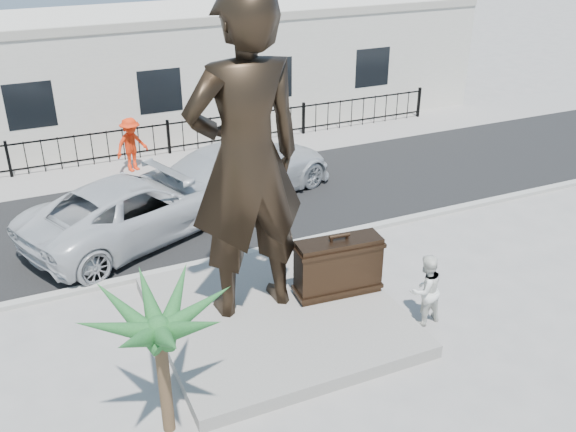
# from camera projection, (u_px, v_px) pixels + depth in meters

# --- Properties ---
(ground) EXTENTS (100.00, 100.00, 0.00)m
(ground) POSITION_uv_depth(u_px,v_px,m) (327.00, 353.00, 13.41)
(ground) COLOR #9E9991
(ground) RESTS_ON ground
(street) EXTENTS (40.00, 7.00, 0.01)m
(street) POSITION_uv_depth(u_px,v_px,m) (210.00, 204.00, 19.95)
(street) COLOR black
(street) RESTS_ON ground
(curb) EXTENTS (40.00, 0.25, 0.12)m
(curb) POSITION_uv_depth(u_px,v_px,m) (250.00, 253.00, 17.06)
(curb) COLOR #A5A399
(curb) RESTS_ON ground
(far_sidewalk) EXTENTS (40.00, 2.50, 0.02)m
(far_sidewalk) POSITION_uv_depth(u_px,v_px,m) (176.00, 161.00, 23.22)
(far_sidewalk) COLOR #9E9991
(far_sidewalk) RESTS_ON ground
(plinth) EXTENTS (5.20, 5.20, 0.30)m
(plinth) POSITION_uv_depth(u_px,v_px,m) (277.00, 315.00, 14.39)
(plinth) COLOR gray
(plinth) RESTS_ON ground
(fence) EXTENTS (22.00, 0.10, 1.20)m
(fence) POSITION_uv_depth(u_px,v_px,m) (169.00, 138.00, 23.61)
(fence) COLOR black
(fence) RESTS_ON ground
(building) EXTENTS (28.00, 7.00, 4.40)m
(building) POSITION_uv_depth(u_px,v_px,m) (139.00, 70.00, 26.34)
(building) COLOR silver
(building) RESTS_ON ground
(statue) EXTENTS (2.60, 1.76, 6.94)m
(statue) POSITION_uv_depth(u_px,v_px,m) (246.00, 161.00, 12.97)
(statue) COLOR black
(statue) RESTS_ON plinth
(suitcase) EXTENTS (2.00, 0.78, 1.38)m
(suitcase) POSITION_uv_depth(u_px,v_px,m) (338.00, 267.00, 14.64)
(suitcase) COLOR black
(suitcase) RESTS_ON plinth
(tourist) EXTENTS (0.88, 0.71, 1.68)m
(tourist) POSITION_uv_depth(u_px,v_px,m) (425.00, 290.00, 14.05)
(tourist) COLOR white
(tourist) RESTS_ON ground
(car_white) EXTENTS (6.92, 5.18, 1.75)m
(car_white) POSITION_uv_depth(u_px,v_px,m) (135.00, 208.00, 17.64)
(car_white) COLOR silver
(car_white) RESTS_ON street
(car_silver) EXTENTS (6.59, 4.38, 1.77)m
(car_silver) POSITION_uv_depth(u_px,v_px,m) (245.00, 169.00, 20.15)
(car_silver) COLOR silver
(car_silver) RESTS_ON street
(worker) EXTENTS (1.40, 1.13, 1.89)m
(worker) POSITION_uv_depth(u_px,v_px,m) (131.00, 145.00, 21.96)
(worker) COLOR #FF310D
(worker) RESTS_ON far_sidewalk
(palm_tree) EXTENTS (1.80, 1.80, 3.20)m
(palm_tree) POSITION_uv_depth(u_px,v_px,m) (170.00, 428.00, 11.50)
(palm_tree) COLOR #205925
(palm_tree) RESTS_ON ground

